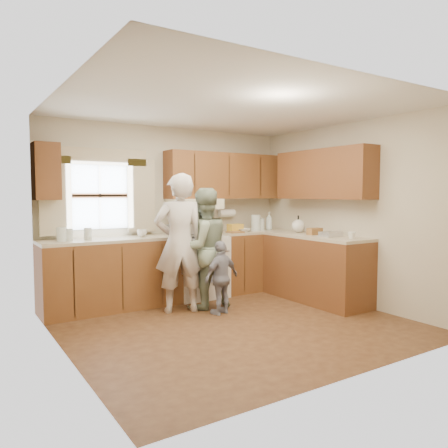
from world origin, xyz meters
TOP-DOWN VIEW (x-y plane):
  - room at (0.00, 0.00)m, footprint 3.80×3.80m
  - kitchen_fixtures at (0.61, 1.08)m, footprint 3.80×2.25m
  - stove at (0.30, 1.44)m, footprint 0.76×0.67m
  - woman_left at (-0.29, 0.85)m, footprint 0.74×0.59m
  - woman_right at (0.06, 0.85)m, footprint 0.79×0.62m
  - child at (0.10, 0.47)m, footprint 0.59×0.35m

SIDE VIEW (x-z plane):
  - stove at x=0.30m, z-range -0.07..1.00m
  - child at x=0.10m, z-range 0.00..0.93m
  - woman_right at x=0.06m, z-range 0.00..1.60m
  - kitchen_fixtures at x=0.61m, z-range -0.24..1.91m
  - woman_left at x=-0.29m, z-range 0.00..1.78m
  - room at x=0.00m, z-range -0.65..3.15m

